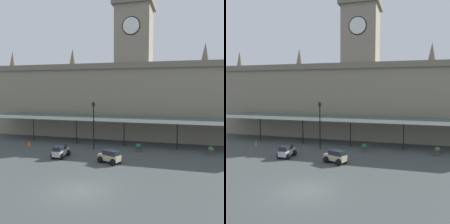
# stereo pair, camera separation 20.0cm
# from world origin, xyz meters

# --- Properties ---
(ground_plane) EXTENTS (140.00, 140.00, 0.00)m
(ground_plane) POSITION_xyz_m (0.00, 0.00, 0.00)
(ground_plane) COLOR #414646
(station_building) EXTENTS (42.78, 5.75, 19.53)m
(station_building) POSITION_xyz_m (0.00, 20.44, 6.17)
(station_building) COLOR gray
(station_building) RESTS_ON ground
(entrance_canopy) EXTENTS (38.25, 3.26, 3.58)m
(entrance_canopy) POSITION_xyz_m (0.00, 15.38, 3.44)
(entrance_canopy) COLOR #38564C
(entrance_canopy) RESTS_ON ground
(car_beige_estate) EXTENTS (2.42, 2.06, 1.27)m
(car_beige_estate) POSITION_xyz_m (0.22, 6.97, 0.56)
(car_beige_estate) COLOR tan
(car_beige_estate) RESTS_ON ground
(car_silver_estate) EXTENTS (1.57, 2.26, 1.27)m
(car_silver_estate) POSITION_xyz_m (-5.31, 7.55, 0.56)
(car_silver_estate) COLOR #B2B5BA
(car_silver_estate) RESTS_ON ground
(victorian_lamppost) EXTENTS (0.30, 0.30, 5.68)m
(victorian_lamppost) POSITION_xyz_m (-3.20, 11.94, 3.47)
(victorian_lamppost) COLOR black
(victorian_lamppost) RESTS_ON ground
(traffic_cone) EXTENTS (0.40, 0.40, 0.65)m
(traffic_cone) POSITION_xyz_m (-11.70, 11.55, 0.33)
(traffic_cone) COLOR orange
(traffic_cone) RESTS_ON ground
(planter_forecourt_centre) EXTENTS (0.60, 0.60, 0.96)m
(planter_forecourt_centre) POSITION_xyz_m (9.92, 12.60, 0.49)
(planter_forecourt_centre) COLOR #47423D
(planter_forecourt_centre) RESTS_ON ground
(planter_by_canopy) EXTENTS (0.60, 0.60, 0.96)m
(planter_by_canopy) POSITION_xyz_m (2.14, 12.01, 0.49)
(planter_by_canopy) COLOR #47423D
(planter_by_canopy) RESTS_ON ground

